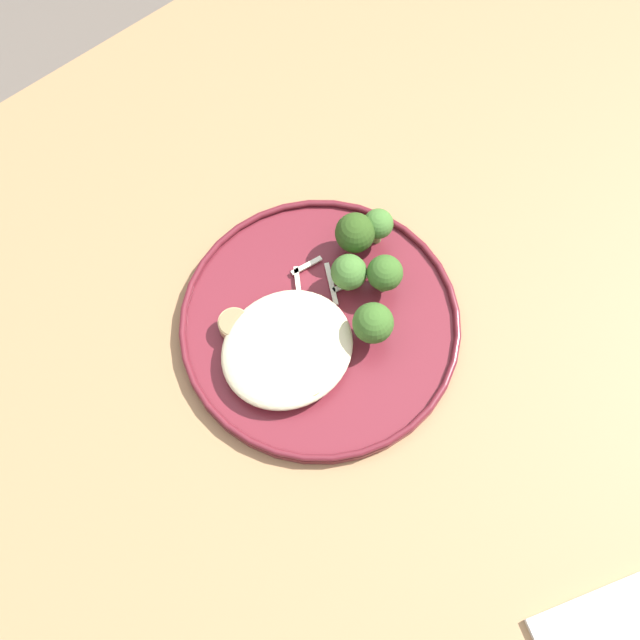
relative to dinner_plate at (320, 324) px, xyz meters
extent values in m
plane|color=#665B51|center=(0.05, 0.04, -0.75)|extent=(6.00, 6.00, 0.00)
cube|color=#9E754C|center=(0.05, 0.04, -0.03)|extent=(1.40, 1.00, 0.04)
cube|color=olive|center=(-0.59, -0.40, -0.40)|extent=(0.06, 0.06, 0.70)
cylinder|color=maroon|center=(0.00, 0.00, 0.00)|extent=(0.29, 0.29, 0.01)
torus|color=maroon|center=(0.00, 0.00, 0.01)|extent=(0.29, 0.29, 0.01)
ellipsoid|color=beige|center=(0.05, 0.01, 0.02)|extent=(0.14, 0.12, 0.03)
cylinder|color=#DBB77A|center=(0.03, -0.02, 0.01)|extent=(0.04, 0.04, 0.01)
cylinder|color=#8E774F|center=(0.03, -0.02, 0.02)|extent=(0.03, 0.03, 0.00)
cylinder|color=#DBB77A|center=(0.05, 0.00, 0.01)|extent=(0.03, 0.03, 0.01)
cylinder|color=#8E774F|center=(0.05, 0.00, 0.02)|extent=(0.03, 0.03, 0.00)
cylinder|color=#DBB77A|center=(0.07, -0.05, 0.01)|extent=(0.03, 0.03, 0.02)
cylinder|color=#8E774F|center=(0.07, -0.05, 0.02)|extent=(0.03, 0.03, 0.00)
cylinder|color=#DBB77A|center=(0.05, 0.05, 0.01)|extent=(0.02, 0.02, 0.02)
cylinder|color=#8E774F|center=(0.05, 0.05, 0.02)|extent=(0.02, 0.02, 0.00)
cylinder|color=#DBB77A|center=(0.07, -0.01, 0.01)|extent=(0.03, 0.03, 0.01)
cylinder|color=#8E774F|center=(0.07, -0.01, 0.02)|extent=(0.03, 0.03, 0.00)
cylinder|color=#89A356|center=(-0.08, -0.05, 0.01)|extent=(0.01, 0.01, 0.02)
sphere|color=#2D4C19|center=(-0.08, -0.05, 0.04)|extent=(0.04, 0.04, 0.04)
cylinder|color=#89A356|center=(-0.05, -0.02, 0.01)|extent=(0.02, 0.02, 0.02)
sphere|color=#42702D|center=(-0.05, -0.02, 0.03)|extent=(0.04, 0.04, 0.04)
cylinder|color=#89A356|center=(-0.03, 0.04, 0.01)|extent=(0.02, 0.02, 0.02)
sphere|color=#386023|center=(-0.03, 0.04, 0.04)|extent=(0.04, 0.04, 0.04)
cylinder|color=#7A994C|center=(-0.08, 0.01, 0.01)|extent=(0.01, 0.01, 0.02)
sphere|color=#386023|center=(-0.08, 0.01, 0.04)|extent=(0.04, 0.04, 0.04)
cylinder|color=#7A994C|center=(-0.11, -0.04, 0.01)|extent=(0.01, 0.01, 0.02)
sphere|color=#42702D|center=(-0.11, -0.04, 0.04)|extent=(0.03, 0.03, 0.03)
cube|color=silver|center=(-0.05, -0.01, 0.01)|extent=(0.04, 0.01, 0.00)
cube|color=silver|center=(-0.04, -0.03, 0.01)|extent=(0.03, 0.05, 0.00)
cube|color=silver|center=(0.00, -0.04, 0.01)|extent=(0.04, 0.05, 0.00)
cube|color=silver|center=(-0.03, -0.06, 0.01)|extent=(0.04, 0.01, 0.00)
cube|color=white|center=(-0.02, 0.41, 0.00)|extent=(0.17, 0.13, 0.01)
camera|label=1|loc=(0.20, 0.25, 0.79)|focal=46.75mm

